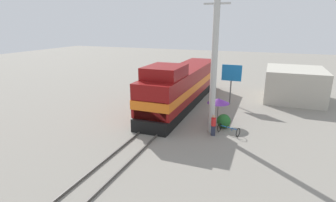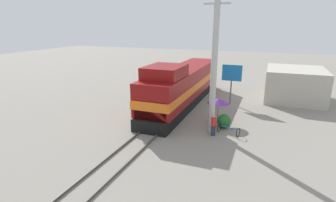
# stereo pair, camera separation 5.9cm
# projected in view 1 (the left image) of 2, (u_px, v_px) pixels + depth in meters

# --- Properties ---
(ground_plane) EXTENTS (120.00, 120.00, 0.00)m
(ground_plane) POSITION_uv_depth(u_px,v_px,m) (171.00, 115.00, 23.53)
(ground_plane) COLOR gray
(rail_near) EXTENTS (0.08, 30.82, 0.15)m
(rail_near) POSITION_uv_depth(u_px,v_px,m) (163.00, 113.00, 23.76)
(rail_near) COLOR #4C4742
(rail_near) RESTS_ON ground_plane
(rail_far) EXTENTS (0.08, 30.82, 0.15)m
(rail_far) POSITION_uv_depth(u_px,v_px,m) (178.00, 115.00, 23.26)
(rail_far) COLOR #4C4742
(rail_far) RESTS_ON ground_plane
(locomotive) EXTENTS (3.12, 16.95, 4.63)m
(locomotive) POSITION_uv_depth(u_px,v_px,m) (182.00, 86.00, 25.87)
(locomotive) COLOR black
(locomotive) RESTS_ON ground_plane
(utility_pole) EXTENTS (1.80, 0.45, 10.41)m
(utility_pole) POSITION_uv_depth(u_px,v_px,m) (214.00, 62.00, 18.42)
(utility_pole) COLOR #B2B2AD
(utility_pole) RESTS_ON ground_plane
(vendor_umbrella) EXTENTS (1.81, 1.81, 2.07)m
(vendor_umbrella) POSITION_uv_depth(u_px,v_px,m) (218.00, 101.00, 21.25)
(vendor_umbrella) COLOR #4C4C4C
(vendor_umbrella) RESTS_ON ground_plane
(billboard_sign) EXTENTS (1.94, 0.12, 4.00)m
(billboard_sign) POSITION_uv_depth(u_px,v_px,m) (231.00, 75.00, 25.96)
(billboard_sign) COLOR #595959
(billboard_sign) RESTS_ON ground_plane
(shrub_cluster) EXTENTS (1.08, 1.08, 1.08)m
(shrub_cluster) POSITION_uv_depth(u_px,v_px,m) (224.00, 121.00, 20.55)
(shrub_cluster) COLOR #236028
(shrub_cluster) RESTS_ON ground_plane
(person_bystander) EXTENTS (0.34, 0.34, 1.59)m
(person_bystander) POSITION_uv_depth(u_px,v_px,m) (213.00, 124.00, 18.98)
(person_bystander) COLOR #2D3347
(person_bystander) RESTS_ON ground_plane
(bicycle) EXTENTS (1.69, 1.12, 0.67)m
(bicycle) POSITION_uv_depth(u_px,v_px,m) (228.00, 130.00, 19.34)
(bicycle) COLOR black
(bicycle) RESTS_ON ground_plane
(building_block_distant) EXTENTS (5.75, 6.57, 3.34)m
(building_block_distant) POSITION_uv_depth(u_px,v_px,m) (294.00, 84.00, 27.98)
(building_block_distant) COLOR #B7B2A3
(building_block_distant) RESTS_ON ground_plane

